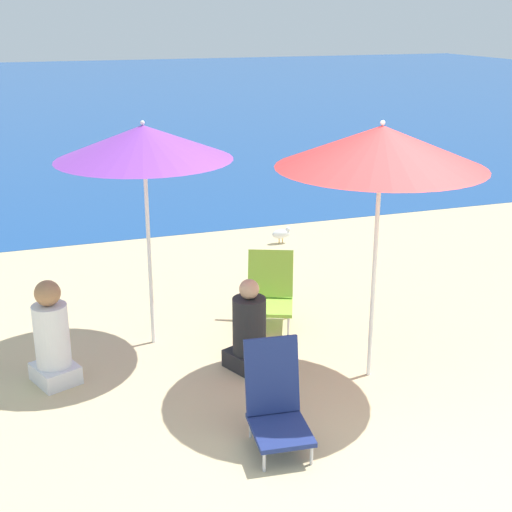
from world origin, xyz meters
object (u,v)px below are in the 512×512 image
Objects in this scene: beach_chair_lime at (270,291)px; seagull at (281,234)px; beach_umbrella_purple at (143,143)px; person_seated_far at (249,333)px; beach_umbrella_red at (381,147)px; beach_chair_navy at (276,401)px; person_seated_near at (52,340)px.

seagull is at bearing 88.93° from beach_chair_lime.
beach_umbrella_purple is 2.52× the size of person_seated_far.
beach_umbrella_red reaches higher than person_seated_far.
person_seated_far is 3.70m from seagull.
beach_chair_navy is (0.54, -1.97, -1.61)m from beach_umbrella_purple.
beach_umbrella_red is 2.10m from beach_umbrella_purple.
person_seated_far is at bearing 86.82° from beach_chair_navy.
beach_chair_lime is (1.24, 0.10, -1.61)m from beach_umbrella_purple.
beach_chair_navy is 4.83m from seagull.
beach_umbrella_red is 2.21m from beach_chair_lime.
beach_chair_navy is 0.91× the size of person_seated_far.
beach_chair_navy is 2.88× the size of seagull.
person_seated_far is at bearing -32.13° from person_seated_near.
person_seated_far is (-0.52, -0.90, 0.01)m from beach_chair_lime.
person_seated_near reaches higher than beach_chair_lime.
beach_chair_lime is 0.86× the size of person_seated_far.
beach_chair_lime is 2.66m from seagull.
person_seated_far reaches higher than beach_chair_lime.
beach_umbrella_purple is at bearing -153.08° from beach_chair_lime.
person_seated_near is 1.10× the size of person_seated_far.
beach_chair_navy reaches higher than seagull.
beach_chair_lime is at bearing 76.83° from beach_chair_navy.
beach_umbrella_red reaches higher than seagull.
beach_chair_lime is at bearing -113.45° from seagull.
beach_chair_navy is at bearing -66.36° from person_seated_near.
seagull is at bearing 74.29° from beach_chair_navy.
beach_umbrella_purple is at bearing -132.20° from seagull.
beach_umbrella_purple is at bearing 110.89° from beach_chair_navy.
beach_umbrella_purple is at bearing 108.48° from person_seated_far.
beach_umbrella_purple reaches higher than person_seated_far.
person_seated_near reaches higher than seagull.
beach_chair_navy is 1.06× the size of beach_chair_lime.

